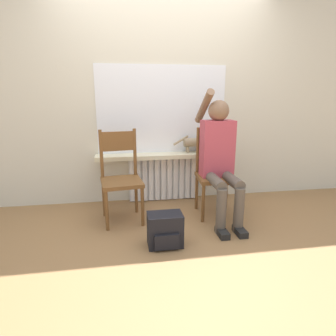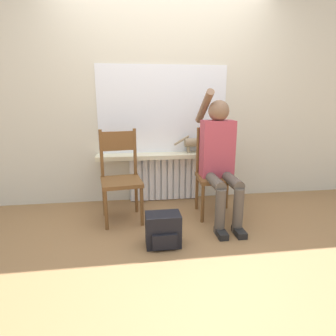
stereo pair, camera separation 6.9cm
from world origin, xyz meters
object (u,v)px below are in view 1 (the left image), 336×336
object	(u,v)px
chair_left	(121,176)
backpack	(165,230)
chair_right	(215,172)
cat	(198,142)
person	(220,155)

from	to	relation	value
chair_left	backpack	size ratio (longest dim) A/B	3.12
chair_left	backpack	world-z (taller)	chair_left
chair_right	cat	bearing A→B (deg)	103.22
person	backpack	distance (m)	1.00
chair_left	chair_right	xyz separation A→B (m)	(1.04, 0.00, 0.00)
cat	backpack	xyz separation A→B (m)	(-0.58, -1.11, -0.60)
chair_right	backpack	world-z (taller)	chair_right
person	cat	world-z (taller)	person
chair_left	backpack	bearing A→B (deg)	-66.63
person	backpack	size ratio (longest dim) A/B	4.46
chair_left	person	bearing A→B (deg)	-13.94
chair_left	chair_right	size ratio (longest dim) A/B	1.00
backpack	chair_right	bearing A→B (deg)	43.53
person	chair_left	bearing A→B (deg)	173.52
chair_right	cat	size ratio (longest dim) A/B	1.90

